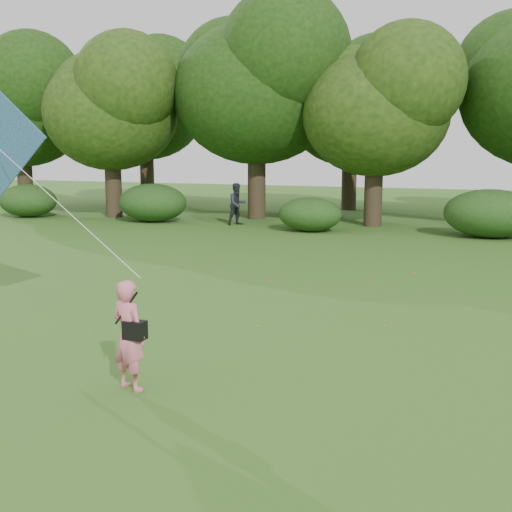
% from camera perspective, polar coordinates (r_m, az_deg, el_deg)
% --- Properties ---
extents(ground, '(100.00, 100.00, 0.00)m').
position_cam_1_polar(ground, '(9.80, -3.36, -10.55)').
color(ground, '#265114').
rests_on(ground, ground).
extents(man_kite_flyer, '(0.65, 0.51, 1.58)m').
position_cam_1_polar(man_kite_flyer, '(9.19, -11.23, -6.91)').
color(man_kite_flyer, '#E66C85').
rests_on(man_kite_flyer, ground).
extents(bystander_left, '(1.11, 1.16, 1.88)m').
position_cam_1_polar(bystander_left, '(29.05, -1.66, 4.64)').
color(bystander_left, '#242631').
rests_on(bystander_left, ground).
extents(crossbody_bag, '(0.43, 0.20, 0.67)m').
position_cam_1_polar(crossbody_bag, '(9.08, -10.74, -6.42)').
color(crossbody_bag, black).
rests_on(crossbody_bag, ground).
extents(tree_line, '(54.70, 15.30, 9.48)m').
position_cam_1_polar(tree_line, '(31.34, 18.51, 13.05)').
color(tree_line, '#3A2D1E').
rests_on(tree_line, ground).
extents(shrub_band, '(39.15, 3.22, 1.88)m').
position_cam_1_polar(shrub_band, '(26.44, 11.97, 3.79)').
color(shrub_band, '#264919').
rests_on(shrub_band, ground).
extents(fallen_leaves, '(9.86, 13.08, 0.01)m').
position_cam_1_polar(fallen_leaves, '(13.86, 6.83, -4.61)').
color(fallen_leaves, brown).
rests_on(fallen_leaves, ground).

